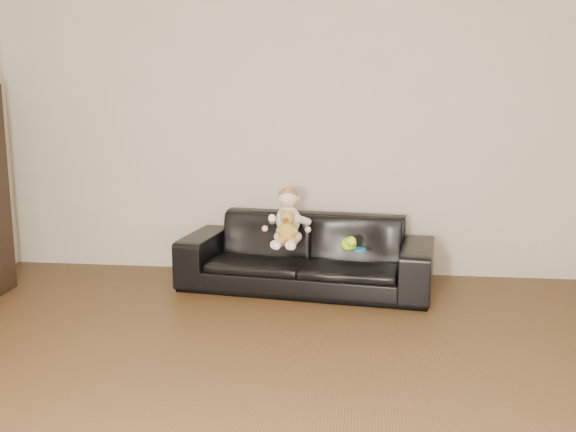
# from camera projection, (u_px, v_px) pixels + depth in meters

# --- Properties ---
(floor) EXTENTS (5.50, 5.50, 0.00)m
(floor) POSITION_uv_depth(u_px,v_px,m) (220.00, 432.00, 2.87)
(floor) COLOR #4A321A
(floor) RESTS_ON ground
(wall_back) EXTENTS (5.00, 0.00, 5.00)m
(wall_back) POSITION_uv_depth(u_px,v_px,m) (291.00, 119.00, 5.32)
(wall_back) COLOR #BBB19D
(wall_back) RESTS_ON ground
(sofa) EXTENTS (2.01, 1.00, 0.56)m
(sofa) POSITION_uv_depth(u_px,v_px,m) (306.00, 253.00, 5.00)
(sofa) COLOR black
(sofa) RESTS_ON floor
(baby) EXTENTS (0.32, 0.39, 0.43)m
(baby) POSITION_uv_depth(u_px,v_px,m) (288.00, 220.00, 4.86)
(baby) COLOR silver
(baby) RESTS_ON sofa
(teddy_bear) EXTENTS (0.14, 0.14, 0.25)m
(teddy_bear) POSITION_uv_depth(u_px,v_px,m) (287.00, 227.00, 4.73)
(teddy_bear) COLOR #B08432
(teddy_bear) RESTS_ON sofa
(toy_green) EXTENTS (0.15, 0.16, 0.10)m
(toy_green) POSITION_uv_depth(u_px,v_px,m) (348.00, 245.00, 4.68)
(toy_green) COLOR #96DF1A
(toy_green) RESTS_ON sofa
(toy_rattle) EXTENTS (0.08, 0.08, 0.07)m
(toy_rattle) POSITION_uv_depth(u_px,v_px,m) (349.00, 243.00, 4.78)
(toy_rattle) COLOR orange
(toy_rattle) RESTS_ON sofa
(toy_blue_disc) EXTENTS (0.13, 0.13, 0.01)m
(toy_blue_disc) POSITION_uv_depth(u_px,v_px,m) (359.00, 249.00, 4.71)
(toy_blue_disc) COLOR #176FBB
(toy_blue_disc) RESTS_ON sofa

